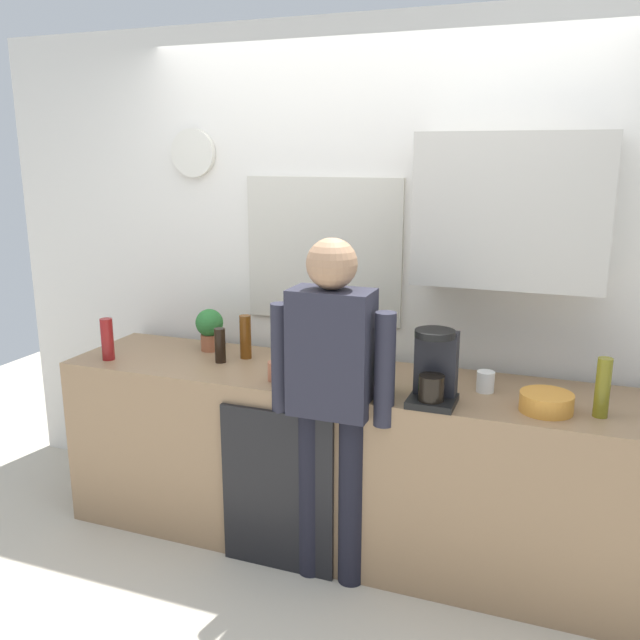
% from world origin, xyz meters
% --- Properties ---
extents(ground_plane, '(8.00, 8.00, 0.00)m').
position_xyz_m(ground_plane, '(0.00, 0.00, 0.00)').
color(ground_plane, beige).
extents(kitchen_counter, '(2.96, 0.64, 0.89)m').
position_xyz_m(kitchen_counter, '(0.00, 0.30, 0.45)').
color(kitchen_counter, '#937251').
rests_on(kitchen_counter, ground_plane).
extents(dishwasher_panel, '(0.56, 0.02, 0.80)m').
position_xyz_m(dishwasher_panel, '(-0.26, -0.03, 0.40)').
color(dishwasher_panel, black).
rests_on(dishwasher_panel, ground_plane).
extents(back_wall_assembly, '(4.56, 0.42, 2.60)m').
position_xyz_m(back_wall_assembly, '(0.08, 0.70, 1.36)').
color(back_wall_assembly, white).
rests_on(back_wall_assembly, ground_plane).
extents(coffee_maker, '(0.20, 0.20, 0.33)m').
position_xyz_m(coffee_maker, '(0.43, 0.10, 1.04)').
color(coffee_maker, black).
rests_on(coffee_maker, kitchen_counter).
extents(bottle_red_vinegar, '(0.06, 0.06, 0.22)m').
position_xyz_m(bottle_red_vinegar, '(-1.28, 0.12, 1.00)').
color(bottle_red_vinegar, maroon).
rests_on(bottle_red_vinegar, kitchen_counter).
extents(bottle_dark_sauce, '(0.06, 0.06, 0.18)m').
position_xyz_m(bottle_dark_sauce, '(-0.71, 0.29, 0.98)').
color(bottle_dark_sauce, black).
rests_on(bottle_dark_sauce, kitchen_counter).
extents(bottle_clear_soda, '(0.09, 0.09, 0.28)m').
position_xyz_m(bottle_clear_soda, '(0.19, 0.17, 1.03)').
color(bottle_clear_soda, '#2D8C33').
rests_on(bottle_clear_soda, kitchen_counter).
extents(bottle_amber_beer, '(0.06, 0.06, 0.23)m').
position_xyz_m(bottle_amber_beer, '(-0.62, 0.40, 1.01)').
color(bottle_amber_beer, brown).
rests_on(bottle_amber_beer, kitchen_counter).
extents(bottle_olive_oil, '(0.06, 0.06, 0.25)m').
position_xyz_m(bottle_olive_oil, '(1.10, 0.18, 1.02)').
color(bottle_olive_oil, olive).
rests_on(bottle_olive_oil, kitchen_counter).
extents(bottle_green_wine, '(0.07, 0.07, 0.30)m').
position_xyz_m(bottle_green_wine, '(-0.12, 0.42, 1.04)').
color(bottle_green_wine, '#195923').
rests_on(bottle_green_wine, kitchen_counter).
extents(cup_terracotta_mug, '(0.08, 0.08, 0.09)m').
position_xyz_m(cup_terracotta_mug, '(-0.32, 0.13, 0.94)').
color(cup_terracotta_mug, '#B26647').
rests_on(cup_terracotta_mug, kitchen_counter).
extents(cup_white_mug, '(0.08, 0.08, 0.09)m').
position_xyz_m(cup_white_mug, '(0.62, 0.32, 0.94)').
color(cup_white_mug, white).
rests_on(cup_white_mug, kitchen_counter).
extents(mixing_bowl, '(0.22, 0.22, 0.08)m').
position_xyz_m(mixing_bowl, '(0.89, 0.16, 0.93)').
color(mixing_bowl, orange).
rests_on(mixing_bowl, kitchen_counter).
extents(potted_plant, '(0.15, 0.15, 0.23)m').
position_xyz_m(potted_plant, '(-0.87, 0.46, 1.02)').
color(potted_plant, '#9E5638').
rests_on(potted_plant, kitchen_counter).
extents(person_at_sink, '(0.57, 0.22, 1.60)m').
position_xyz_m(person_at_sink, '(0.00, 0.00, 0.95)').
color(person_at_sink, black).
rests_on(person_at_sink, ground_plane).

